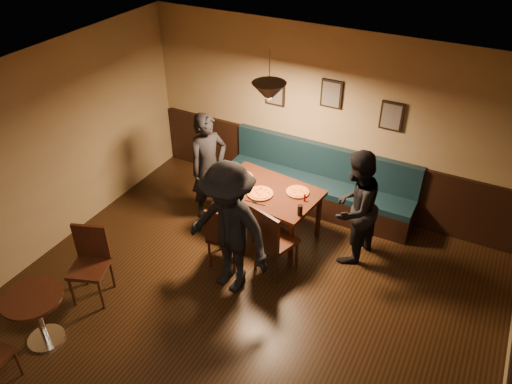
# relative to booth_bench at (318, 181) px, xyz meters

# --- Properties ---
(floor) EXTENTS (7.00, 7.00, 0.00)m
(floor) POSITION_rel_booth_bench_xyz_m (0.00, -3.20, -0.50)
(floor) COLOR black
(floor) RESTS_ON ground
(ceiling) EXTENTS (7.00, 7.00, 0.00)m
(ceiling) POSITION_rel_booth_bench_xyz_m (0.00, -3.20, 2.30)
(ceiling) COLOR silver
(ceiling) RESTS_ON ground
(wall_back) EXTENTS (6.00, 0.00, 6.00)m
(wall_back) POSITION_rel_booth_bench_xyz_m (0.00, 0.30, 0.90)
(wall_back) COLOR #8C704F
(wall_back) RESTS_ON ground
(wainscot) EXTENTS (5.88, 0.06, 1.00)m
(wainscot) POSITION_rel_booth_bench_xyz_m (0.00, 0.27, 0.00)
(wainscot) COLOR black
(wainscot) RESTS_ON ground
(booth_bench) EXTENTS (3.00, 0.60, 1.00)m
(booth_bench) POSITION_rel_booth_bench_xyz_m (0.00, 0.00, 0.00)
(booth_bench) COLOR #0F232D
(booth_bench) RESTS_ON ground
(picture_left) EXTENTS (0.32, 0.04, 0.42)m
(picture_left) POSITION_rel_booth_bench_xyz_m (-0.90, 0.27, 1.20)
(picture_left) COLOR black
(picture_left) RESTS_ON wall_back
(picture_center) EXTENTS (0.32, 0.04, 0.42)m
(picture_center) POSITION_rel_booth_bench_xyz_m (0.00, 0.27, 1.35)
(picture_center) COLOR black
(picture_center) RESTS_ON wall_back
(picture_right) EXTENTS (0.32, 0.04, 0.42)m
(picture_right) POSITION_rel_booth_bench_xyz_m (0.90, 0.27, 1.20)
(picture_right) COLOR black
(picture_right) RESTS_ON wall_back
(pendant_lamp) EXTENTS (0.44, 0.44, 0.25)m
(pendant_lamp) POSITION_rel_booth_bench_xyz_m (-0.41, -0.94, 1.75)
(pendant_lamp) COLOR black
(pendant_lamp) RESTS_ON ceiling
(dining_table) EXTENTS (1.55, 1.10, 0.78)m
(dining_table) POSITION_rel_booth_bench_xyz_m (-0.41, -0.94, -0.11)
(dining_table) COLOR black
(dining_table) RESTS_ON floor
(chair_near_left) EXTENTS (0.48, 0.48, 0.96)m
(chair_near_left) POSITION_rel_booth_bench_xyz_m (-0.62, -1.76, -0.02)
(chair_near_left) COLOR black
(chair_near_left) RESTS_ON floor
(chair_near_right) EXTENTS (0.58, 0.58, 1.04)m
(chair_near_right) POSITION_rel_booth_bench_xyz_m (0.05, -1.58, 0.02)
(chair_near_right) COLOR black
(chair_near_right) RESTS_ON floor
(diner_left) EXTENTS (0.63, 0.74, 1.72)m
(diner_left) POSITION_rel_booth_bench_xyz_m (-1.40, -0.92, 0.36)
(diner_left) COLOR black
(diner_left) RESTS_ON floor
(diner_right) EXTENTS (0.78, 0.92, 1.67)m
(diner_right) POSITION_rel_booth_bench_xyz_m (0.84, -0.86, 0.33)
(diner_right) COLOR black
(diner_right) RESTS_ON floor
(diner_front) EXTENTS (1.28, 0.86, 1.84)m
(diner_front) POSITION_rel_booth_bench_xyz_m (-0.35, -2.13, 0.42)
(diner_front) COLOR black
(diner_front) RESTS_ON floor
(pizza_a) EXTENTS (0.45, 0.45, 0.04)m
(pizza_a) POSITION_rel_booth_bench_xyz_m (-0.88, -0.85, 0.29)
(pizza_a) COLOR #C15E24
(pizza_a) RESTS_ON dining_table
(pizza_b) EXTENTS (0.43, 0.43, 0.04)m
(pizza_b) POSITION_rel_booth_bench_xyz_m (-0.45, -1.10, 0.30)
(pizza_b) COLOR orange
(pizza_b) RESTS_ON dining_table
(pizza_c) EXTENTS (0.35, 0.35, 0.04)m
(pizza_c) POSITION_rel_booth_bench_xyz_m (-0.00, -0.82, 0.29)
(pizza_c) COLOR orange
(pizza_c) RESTS_ON dining_table
(soda_glass) EXTENTS (0.09, 0.09, 0.15)m
(soda_glass) POSITION_rel_booth_bench_xyz_m (0.23, -1.27, 0.35)
(soda_glass) COLOR black
(soda_glass) RESTS_ON dining_table
(tabasco_bottle) EXTENTS (0.04, 0.04, 0.13)m
(tabasco_bottle) POSITION_rel_booth_bench_xyz_m (0.16, -0.95, 0.34)
(tabasco_bottle) COLOR maroon
(tabasco_bottle) RESTS_ON dining_table
(napkin_a) EXTENTS (0.16, 0.16, 0.01)m
(napkin_a) POSITION_rel_booth_bench_xyz_m (-0.99, -0.70, 0.28)
(napkin_a) COLOR #207A3F
(napkin_a) RESTS_ON dining_table
(napkin_b) EXTENTS (0.19, 0.19, 0.01)m
(napkin_b) POSITION_rel_booth_bench_xyz_m (-0.92, -1.25, 0.28)
(napkin_b) COLOR #227F31
(napkin_b) RESTS_ON dining_table
(cutlery_set) EXTENTS (0.18, 0.05, 0.00)m
(cutlery_set) POSITION_rel_booth_bench_xyz_m (-0.42, -1.31, 0.28)
(cutlery_set) COLOR white
(cutlery_set) RESTS_ON dining_table
(cafe_table) EXTENTS (0.83, 0.83, 0.71)m
(cafe_table) POSITION_rel_booth_bench_xyz_m (-1.81, -3.92, -0.14)
(cafe_table) COLOR #321E0D
(cafe_table) RESTS_ON floor
(cafe_chair_far) EXTENTS (0.56, 0.56, 0.99)m
(cafe_chair_far) POSITION_rel_booth_bench_xyz_m (-1.78, -3.12, -0.00)
(cafe_chair_far) COLOR black
(cafe_chair_far) RESTS_ON floor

